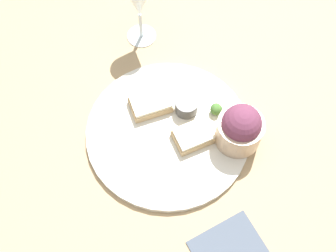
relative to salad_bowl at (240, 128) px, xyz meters
name	(u,v)px	position (x,y,z in m)	size (l,w,h in m)	color
ground_plane	(168,133)	(-0.09, 0.11, -0.06)	(4.00, 4.00, 0.00)	tan
dinner_plate	(168,132)	(-0.09, 0.11, -0.05)	(0.34, 0.34, 0.01)	silver
salad_bowl	(240,128)	(0.00, 0.00, 0.00)	(0.09, 0.09, 0.10)	tan
sauce_ramekin	(186,105)	(-0.02, 0.12, -0.03)	(0.05, 0.05, 0.03)	#4C4C4C
cheese_toast_near	(150,104)	(-0.07, 0.18, -0.03)	(0.10, 0.09, 0.03)	tan
cheese_toast_far	(193,136)	(-0.06, 0.06, -0.03)	(0.09, 0.08, 0.03)	tan
wine_glass	(139,0)	(0.05, 0.34, 0.06)	(0.07, 0.07, 0.17)	silver
garnish	(216,109)	(0.02, 0.07, -0.03)	(0.03, 0.03, 0.03)	#477533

